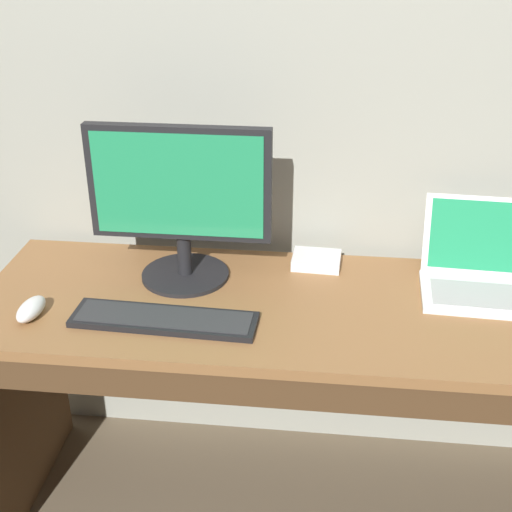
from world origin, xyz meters
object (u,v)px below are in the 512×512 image
Objects in this scene: computer_mouse at (31,309)px; wired_keyboard at (164,319)px; external_drive_box at (316,260)px; laptop_white at (485,274)px; external_monitor at (180,197)px.

wired_keyboard is at bearing 5.75° from computer_mouse.
computer_mouse reaches higher than external_drive_box.
laptop_white is 0.49m from external_drive_box.
wired_keyboard is 0.36m from computer_mouse.
computer_mouse is at bearing -153.43° from external_drive_box.
computer_mouse is at bearing -178.64° from wired_keyboard.
laptop_white is at bearing 17.46° from wired_keyboard.
laptop_white is 2.96× the size of computer_mouse.
external_monitor is 0.50m from computer_mouse.
wired_keyboard is 0.53m from external_drive_box.
wired_keyboard is 4.01× the size of computer_mouse.
wired_keyboard is at bearing -136.76° from external_drive_box.
external_drive_box is at bearing 169.10° from laptop_white.
external_drive_box is (-0.48, 0.09, -0.03)m from laptop_white.
laptop_white is at bearing 17.31° from computer_mouse.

